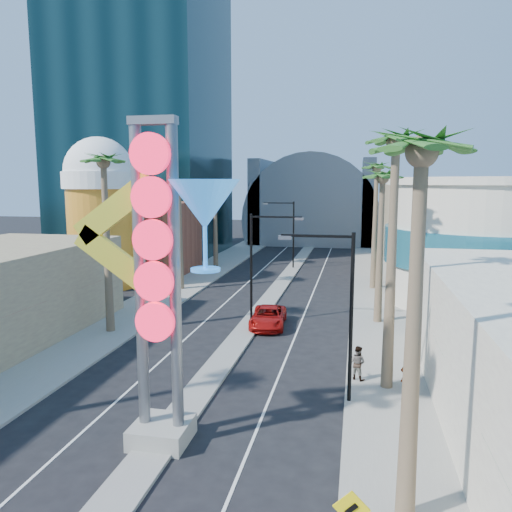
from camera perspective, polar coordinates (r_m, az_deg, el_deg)
The scene contains 24 objects.
ground at distance 19.08m, azimuth -14.38°, elevation -24.13°, with size 240.00×240.00×0.00m, color black.
sidewalk_west at distance 53.14m, azimuth -7.21°, elevation -2.64°, with size 5.00×100.00×0.15m, color gray.
sidewalk_east at distance 50.45m, azimuth 13.73°, elevation -3.41°, with size 5.00×100.00×0.15m, color gray.
median at distance 53.84m, azimuth 3.45°, elevation -2.44°, with size 1.60×84.00×0.15m, color gray.
hotel_tower at distance 74.07m, azimuth -12.87°, elevation 19.73°, with size 20.00×20.00×50.00m, color black.
brick_filler_west at distance 57.67m, azimuth -12.46°, elevation 2.04°, with size 10.00×10.00×8.00m, color brown.
filler_east at distance 63.19m, azimuth 19.36°, elevation 3.21°, with size 10.00×20.00×10.00m, color #8C745A.
beer_mug at distance 50.66m, azimuth -17.31°, elevation 5.37°, with size 7.00×7.00×14.50m.
turquoise_building at distance 45.91m, azimuth 24.85°, elevation 1.44°, with size 16.60×16.60×10.60m.
canopy at distance 86.89m, azimuth 6.64°, elevation 4.46°, with size 22.00×16.00×22.00m.
neon_sign at distance 18.74m, azimuth -9.01°, elevation -0.52°, with size 6.53×2.60×12.55m.
streetlight_0 at distance 35.44m, azimuth 0.31°, elevation -0.21°, with size 3.79×0.25×8.00m.
streetlight_1 at distance 59.14m, azimuth 3.79°, elevation 3.23°, with size 3.79×0.25×8.00m.
streetlight_2 at distance 23.01m, azimuth 9.69°, elevation -5.16°, with size 3.45×0.25×8.00m.
palm_1 at distance 34.49m, azimuth -17.00°, elevation 9.10°, with size 2.40×2.40×12.70m.
palm_2 at distance 47.29m, azimuth -8.80°, elevation 7.45°, with size 2.40×2.40×11.20m.
palm_3 at distance 58.70m, azimuth -4.72°, elevation 7.68°, with size 2.40×2.40×11.20m.
palm_4 at distance 14.47m, azimuth 18.32°, elevation 8.77°, with size 2.40×2.40×12.20m.
palm_5 at distance 24.46m, azimuth 15.66°, elevation 10.64°, with size 2.40×2.40×13.20m.
palm_6 at distance 36.42m, azimuth 14.24°, elevation 7.75°, with size 2.40×2.40×11.70m.
palm_7 at distance 48.41m, azimuth 13.62°, elevation 8.92°, with size 2.40×2.40×12.70m.
red_pickup at distance 35.72m, azimuth 1.40°, elevation -6.99°, with size 2.35×5.11×1.42m, color #B0100D.
pedestrian_a at distance 25.69m, azimuth 16.86°, elevation -12.93°, with size 0.62×0.41×1.69m, color gray.
pedestrian_b at distance 26.65m, azimuth 11.53°, elevation -11.86°, with size 0.86×0.67×1.77m, color gray.
Camera 1 is at (7.33, -14.38, 10.18)m, focal length 35.00 mm.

